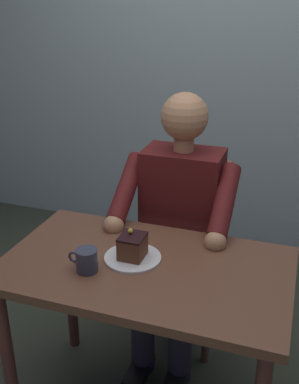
{
  "coord_description": "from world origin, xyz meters",
  "views": [
    {
      "loc": [
        -0.49,
        1.37,
        1.65
      ],
      "look_at": [
        0.02,
        -0.1,
        0.98
      ],
      "focal_mm": 42.84,
      "sensor_mm": 36.0,
      "label": 1
    }
  ],
  "objects_px": {
    "dining_table": "(145,286)",
    "coffee_cup": "(86,260)",
    "chair": "(186,240)",
    "seated_person": "(177,227)",
    "cake_slice": "(132,246)",
    "dessert_spoon": "(82,257)"
  },
  "relations": [
    {
      "from": "dining_table",
      "to": "seated_person",
      "type": "bearing_deg",
      "value": -90.0
    },
    {
      "from": "dining_table",
      "to": "seated_person",
      "type": "distance_m",
      "value": 0.44
    },
    {
      "from": "chair",
      "to": "dessert_spoon",
      "type": "xyz_separation_m",
      "value": [
        0.24,
        0.65,
        0.23
      ]
    },
    {
      "from": "chair",
      "to": "cake_slice",
      "type": "distance_m",
      "value": 0.66
    },
    {
      "from": "dining_table",
      "to": "chair",
      "type": "relative_size",
      "value": 1.18
    },
    {
      "from": "dining_table",
      "to": "coffee_cup",
      "type": "distance_m",
      "value": 0.26
    },
    {
      "from": "dining_table",
      "to": "dessert_spoon",
      "type": "distance_m",
      "value": 0.27
    },
    {
      "from": "dining_table",
      "to": "coffee_cup",
      "type": "bearing_deg",
      "value": 30.83
    },
    {
      "from": "seated_person",
      "to": "coffee_cup",
      "type": "height_order",
      "value": "seated_person"
    },
    {
      "from": "coffee_cup",
      "to": "cake_slice",
      "type": "bearing_deg",
      "value": -134.4
    },
    {
      "from": "cake_slice",
      "to": "seated_person",
      "type": "bearing_deg",
      "value": -97.76
    },
    {
      "from": "dining_table",
      "to": "seated_person",
      "type": "height_order",
      "value": "seated_person"
    },
    {
      "from": "chair",
      "to": "seated_person",
      "type": "bearing_deg",
      "value": 90.0
    },
    {
      "from": "coffee_cup",
      "to": "seated_person",
      "type": "bearing_deg",
      "value": -108.58
    },
    {
      "from": "dessert_spoon",
      "to": "chair",
      "type": "bearing_deg",
      "value": -110.68
    },
    {
      "from": "seated_person",
      "to": "cake_slice",
      "type": "bearing_deg",
      "value": 82.24
    },
    {
      "from": "dining_table",
      "to": "chair",
      "type": "bearing_deg",
      "value": -90.0
    },
    {
      "from": "dining_table",
      "to": "coffee_cup",
      "type": "height_order",
      "value": "coffee_cup"
    },
    {
      "from": "dining_table",
      "to": "cake_slice",
      "type": "relative_size",
      "value": 9.8
    },
    {
      "from": "dining_table",
      "to": "chair",
      "type": "distance_m",
      "value": 0.62
    },
    {
      "from": "cake_slice",
      "to": "coffee_cup",
      "type": "height_order",
      "value": "cake_slice"
    },
    {
      "from": "cake_slice",
      "to": "coffee_cup",
      "type": "xyz_separation_m",
      "value": [
        0.13,
        0.13,
        -0.01
      ]
    }
  ]
}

